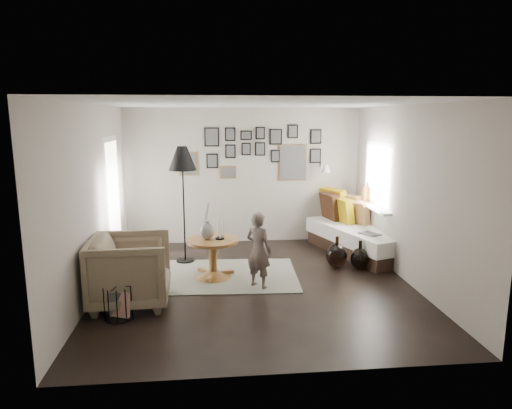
{
  "coord_description": "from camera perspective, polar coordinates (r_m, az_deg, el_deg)",
  "views": [
    {
      "loc": [
        -0.64,
        -6.34,
        2.42
      ],
      "look_at": [
        0.05,
        0.5,
        1.1
      ],
      "focal_mm": 32.0,
      "sensor_mm": 36.0,
      "label": 1
    }
  ],
  "objects": [
    {
      "name": "ceiling",
      "position": [
        6.37,
        0.0,
        12.49
      ],
      "size": [
        4.8,
        4.8,
        0.0
      ],
      "primitive_type": "plane",
      "rotation": [
        3.14,
        0.0,
        0.0
      ],
      "color": "white",
      "rests_on": "wall_back"
    },
    {
      "name": "door_left",
      "position": [
        7.82,
        -17.43,
        0.29
      ],
      "size": [
        0.0,
        2.14,
        2.14
      ],
      "color": "white",
      "rests_on": "wall_left"
    },
    {
      "name": "wall_back",
      "position": [
        8.83,
        -1.56,
        3.59
      ],
      "size": [
        4.5,
        0.0,
        4.5
      ],
      "primitive_type": "plane",
      "rotation": [
        1.57,
        0.0,
        0.0
      ],
      "color": "#A1988D",
      "rests_on": "ground"
    },
    {
      "name": "demijohn_large",
      "position": [
        7.59,
        10.05,
        -6.3
      ],
      "size": [
        0.34,
        0.34,
        0.52
      ],
      "color": "black",
      "rests_on": "ground"
    },
    {
      "name": "magazine_on_daybed",
      "position": [
        7.87,
        14.05,
        -3.59
      ],
      "size": [
        0.37,
        0.4,
        0.02
      ],
      "primitive_type": "cube",
      "rotation": [
        0.0,
        0.0,
        0.5
      ],
      "color": "black",
      "rests_on": "daybed"
    },
    {
      "name": "window_right",
      "position": [
        8.31,
        14.14,
        0.23
      ],
      "size": [
        0.15,
        1.32,
        1.3
      ],
      "color": "white",
      "rests_on": "wall_right"
    },
    {
      "name": "demijohn_small",
      "position": [
        7.59,
        12.85,
        -6.59
      ],
      "size": [
        0.3,
        0.3,
        0.47
      ],
      "color": "black",
      "rests_on": "ground"
    },
    {
      "name": "gallery_wall",
      "position": [
        8.79,
        0.31,
        6.46
      ],
      "size": [
        2.74,
        0.03,
        1.08
      ],
      "color": "brown",
      "rests_on": "wall_back"
    },
    {
      "name": "candles",
      "position": [
        6.87,
        -4.55,
        -3.19
      ],
      "size": [
        0.13,
        0.13,
        0.29
      ],
      "color": "black",
      "rests_on": "pedestal_table"
    },
    {
      "name": "floor_lamp",
      "position": [
        7.57,
        -9.18,
        5.18
      ],
      "size": [
        0.46,
        0.46,
        1.96
      ],
      "rotation": [
        0.0,
        0.0,
        -0.26
      ],
      "color": "black",
      "rests_on": "ground"
    },
    {
      "name": "armchair_cushion",
      "position": [
        6.24,
        -15.07,
        -7.62
      ],
      "size": [
        0.41,
        0.43,
        0.19
      ],
      "primitive_type": "cube",
      "rotation": [
        -0.21,
        0.0,
        -0.0
      ],
      "color": "beige",
      "rests_on": "armchair"
    },
    {
      "name": "vase",
      "position": [
        6.88,
        -6.14,
        -2.94
      ],
      "size": [
        0.22,
        0.22,
        0.56
      ],
      "color": "black",
      "rests_on": "pedestal_table"
    },
    {
      "name": "pedestal_table",
      "position": [
        7.0,
        -5.4,
        -6.95
      ],
      "size": [
        0.78,
        0.78,
        0.61
      ],
      "rotation": [
        0.0,
        0.0,
        -0.03
      ],
      "color": "brown",
      "rests_on": "ground"
    },
    {
      "name": "daybed",
      "position": [
        8.51,
        12.53,
        -3.57
      ],
      "size": [
        1.57,
        2.34,
        1.07
      ],
      "rotation": [
        0.0,
        0.0,
        0.33
      ],
      "color": "black",
      "rests_on": "ground"
    },
    {
      "name": "ground",
      "position": [
        6.81,
        0.0,
        -9.93
      ],
      "size": [
        4.8,
        4.8,
        0.0
      ],
      "primitive_type": "plane",
      "color": "black",
      "rests_on": "ground"
    },
    {
      "name": "rug",
      "position": [
        7.17,
        -4.01,
        -8.82
      ],
      "size": [
        2.32,
        1.68,
        0.01
      ],
      "primitive_type": "cube",
      "rotation": [
        0.0,
        0.0,
        -0.05
      ],
      "color": "beige",
      "rests_on": "ground"
    },
    {
      "name": "magazine_basket",
      "position": [
        5.91,
        -16.83,
        -11.63
      ],
      "size": [
        0.4,
        0.4,
        0.42
      ],
      "rotation": [
        0.0,
        0.0,
        -0.21
      ],
      "color": "black",
      "rests_on": "ground"
    },
    {
      "name": "wall_sconce",
      "position": [
        8.8,
        8.71,
        4.51
      ],
      "size": [
        0.18,
        0.36,
        0.16
      ],
      "color": "white",
      "rests_on": "wall_back"
    },
    {
      "name": "child",
      "position": [
        6.53,
        0.33,
        -5.72
      ],
      "size": [
        0.48,
        0.47,
        1.11
      ],
      "primitive_type": "imported",
      "rotation": [
        0.0,
        0.0,
        2.42
      ],
      "color": "#61524D",
      "rests_on": "ground"
    },
    {
      "name": "wall_right",
      "position": [
        7.05,
        18.51,
        1.17
      ],
      "size": [
        0.0,
        4.8,
        4.8
      ],
      "primitive_type": "plane",
      "rotation": [
        1.57,
        0.0,
        -1.57
      ],
      "color": "#A1988D",
      "rests_on": "ground"
    },
    {
      "name": "wall_front",
      "position": [
        4.14,
        3.35,
        -4.84
      ],
      "size": [
        4.5,
        0.0,
        4.5
      ],
      "primitive_type": "plane",
      "rotation": [
        -1.57,
        0.0,
        0.0
      ],
      "color": "#A1988D",
      "rests_on": "ground"
    },
    {
      "name": "armchair",
      "position": [
        6.21,
        -15.41,
        -7.95
      ],
      "size": [
        1.04,
        1.01,
        0.92
      ],
      "primitive_type": "imported",
      "rotation": [
        0.0,
        0.0,
        1.61
      ],
      "color": "#72644D",
      "rests_on": "ground"
    },
    {
      "name": "wall_left",
      "position": [
        6.63,
        -19.72,
        0.51
      ],
      "size": [
        0.0,
        4.8,
        4.8
      ],
      "primitive_type": "plane",
      "rotation": [
        1.57,
        0.0,
        1.57
      ],
      "color": "#A1988D",
      "rests_on": "ground"
    }
  ]
}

